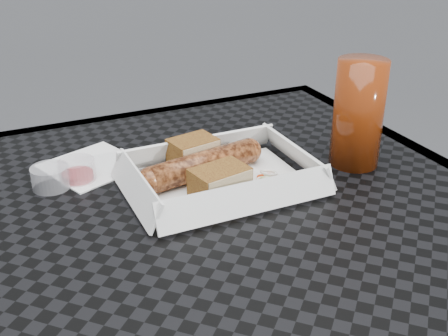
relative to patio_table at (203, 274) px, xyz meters
name	(u,v)px	position (x,y,z in m)	size (l,w,h in m)	color
patio_table	(203,274)	(0.00, 0.00, 0.00)	(0.80, 0.80, 0.74)	black
food_tray	(221,184)	(0.06, 0.08, 0.08)	(0.22, 0.15, 0.00)	white
bratwurst	(202,165)	(0.04, 0.10, 0.10)	(0.19, 0.07, 0.04)	brown
bread_near	(193,152)	(0.05, 0.14, 0.10)	(0.06, 0.05, 0.04)	brown
bread_far	(220,181)	(0.05, 0.05, 0.10)	(0.07, 0.05, 0.04)	brown
veg_garnish	(268,183)	(0.12, 0.05, 0.08)	(0.03, 0.03, 0.00)	red
napkin	(93,166)	(-0.08, 0.21, 0.08)	(0.12, 0.12, 0.00)	white
condiment_cup_sauce	(77,171)	(-0.11, 0.17, 0.09)	(0.05, 0.05, 0.03)	#990B0E
condiment_cup_empty	(51,177)	(-0.15, 0.17, 0.09)	(0.05, 0.05, 0.03)	silver
drink_glass	(358,114)	(0.26, 0.06, 0.15)	(0.07, 0.07, 0.15)	#622108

